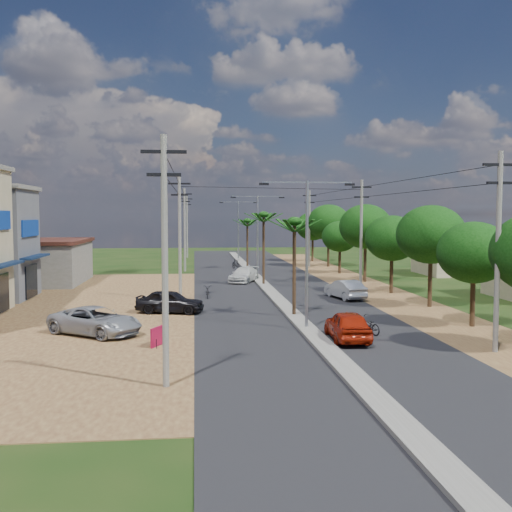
% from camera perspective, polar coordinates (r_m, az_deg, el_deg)
% --- Properties ---
extents(ground, '(160.00, 160.00, 0.00)m').
position_cam_1_polar(ground, '(32.49, 4.82, -7.05)').
color(ground, black).
rests_on(ground, ground).
extents(road, '(12.00, 110.00, 0.04)m').
position_cam_1_polar(road, '(47.12, 1.43, -3.56)').
color(road, black).
rests_on(road, ground).
extents(median, '(1.00, 90.00, 0.18)m').
position_cam_1_polar(median, '(50.06, 0.99, -3.03)').
color(median, '#605E56').
rests_on(median, ground).
extents(dirt_lot_west, '(18.00, 46.00, 0.04)m').
position_cam_1_polar(dirt_lot_west, '(40.83, -18.69, -4.95)').
color(dirt_lot_west, '#54301D').
rests_on(dirt_lot_west, ground).
extents(dirt_shoulder_east, '(5.00, 90.00, 0.03)m').
position_cam_1_polar(dirt_shoulder_east, '(48.93, 11.37, -3.36)').
color(dirt_shoulder_east, '#54301D').
rests_on(dirt_shoulder_east, ground).
extents(low_shed, '(10.40, 10.40, 3.95)m').
position_cam_1_polar(low_shed, '(57.50, -21.04, -0.51)').
color(low_shed, '#605E56').
rests_on(low_shed, ground).
extents(house_east_far, '(7.60, 7.50, 4.60)m').
position_cam_1_polar(house_east_far, '(65.28, 18.52, 0.43)').
color(house_east_far, '#9B9269').
rests_on(house_east_far, ground).
extents(tree_east_b, '(4.00, 4.00, 5.83)m').
position_cam_1_polar(tree_east_b, '(34.91, 20.03, 0.30)').
color(tree_east_b, black).
rests_on(tree_east_b, ground).
extents(tree_east_c, '(4.60, 4.60, 6.83)m').
position_cam_1_polar(tree_east_c, '(41.42, 16.33, 1.97)').
color(tree_east_c, black).
rests_on(tree_east_c, ground).
extents(tree_east_d, '(4.20, 4.20, 6.13)m').
position_cam_1_polar(tree_east_d, '(47.90, 12.82, 1.65)').
color(tree_east_d, black).
rests_on(tree_east_d, ground).
extents(tree_east_e, '(4.80, 4.80, 7.14)m').
position_cam_1_polar(tree_east_e, '(55.56, 10.38, 2.77)').
color(tree_east_e, black).
rests_on(tree_east_e, ground).
extents(tree_east_f, '(3.80, 3.80, 5.52)m').
position_cam_1_polar(tree_east_f, '(63.22, 7.99, 1.85)').
color(tree_east_f, black).
rests_on(tree_east_f, ground).
extents(tree_east_g, '(5.00, 5.00, 7.38)m').
position_cam_1_polar(tree_east_g, '(71.10, 6.93, 3.18)').
color(tree_east_g, black).
rests_on(tree_east_g, ground).
extents(tree_east_h, '(4.40, 4.40, 6.52)m').
position_cam_1_polar(tree_east_h, '(78.87, 5.42, 2.84)').
color(tree_east_h, black).
rests_on(tree_east_h, ground).
extents(palm_median_near, '(2.00, 2.00, 6.15)m').
position_cam_1_polar(palm_median_near, '(35.83, 3.68, 2.90)').
color(palm_median_near, black).
rests_on(palm_median_near, ground).
extents(palm_median_mid, '(2.00, 2.00, 6.55)m').
position_cam_1_polar(palm_median_mid, '(51.68, 0.73, 3.65)').
color(palm_median_mid, black).
rests_on(palm_median_mid, ground).
extents(palm_median_far, '(2.00, 2.00, 5.85)m').
position_cam_1_polar(palm_median_far, '(67.60, -0.83, 3.19)').
color(palm_median_far, black).
rests_on(palm_median_far, ground).
extents(streetlight_near, '(5.10, 0.18, 8.00)m').
position_cam_1_polar(streetlight_near, '(31.92, 4.87, 1.41)').
color(streetlight_near, gray).
rests_on(streetlight_near, ground).
extents(streetlight_mid, '(5.10, 0.18, 8.00)m').
position_cam_1_polar(streetlight_mid, '(56.66, 0.15, 2.55)').
color(streetlight_mid, gray).
rests_on(streetlight_mid, ground).
extents(streetlight_far, '(5.10, 0.18, 8.00)m').
position_cam_1_polar(streetlight_far, '(81.56, -1.70, 2.99)').
color(streetlight_far, gray).
rests_on(streetlight_far, ground).
extents(utility_pole_w_a, '(1.60, 0.24, 9.00)m').
position_cam_1_polar(utility_pole_w_a, '(21.41, -8.68, 0.04)').
color(utility_pole_w_a, '#605E56').
rests_on(utility_pole_w_a, ground).
extents(utility_pole_w_b, '(1.60, 0.24, 9.00)m').
position_cam_1_polar(utility_pole_w_b, '(43.37, -7.27, 2.04)').
color(utility_pole_w_b, '#605E56').
rests_on(utility_pole_w_b, ground).
extents(utility_pole_w_c, '(1.60, 0.24, 9.00)m').
position_cam_1_polar(utility_pole_w_c, '(65.36, -6.81, 2.69)').
color(utility_pole_w_c, '#605E56').
rests_on(utility_pole_w_c, ground).
extents(utility_pole_w_d, '(1.60, 0.24, 9.00)m').
position_cam_1_polar(utility_pole_w_d, '(86.35, -6.59, 3.00)').
color(utility_pole_w_d, '#605E56').
rests_on(utility_pole_w_d, ground).
extents(utility_pole_e_a, '(1.60, 0.24, 9.00)m').
position_cam_1_polar(utility_pole_e_a, '(28.72, 22.06, 0.79)').
color(utility_pole_e_a, '#605E56').
rests_on(utility_pole_e_a, ground).
extents(utility_pole_e_b, '(1.60, 0.24, 9.00)m').
position_cam_1_polar(utility_pole_e_b, '(49.23, 9.99, 2.24)').
color(utility_pole_e_b, '#605E56').
rests_on(utility_pole_e_b, ground).
extents(utility_pole_e_c, '(1.60, 0.24, 9.00)m').
position_cam_1_polar(utility_pole_e_c, '(70.64, 5.10, 2.80)').
color(utility_pole_e_c, '#605E56').
rests_on(utility_pole_e_c, ground).
extents(car_red_near, '(1.92, 4.40, 1.48)m').
position_cam_1_polar(car_red_near, '(29.87, 8.72, -6.61)').
color(car_red_near, maroon).
rests_on(car_red_near, ground).
extents(car_silver_mid, '(2.38, 4.44, 1.39)m').
position_cam_1_polar(car_silver_mid, '(44.33, 8.48, -3.20)').
color(car_silver_mid, '#94989C').
rests_on(car_silver_mid, ground).
extents(car_white_far, '(3.44, 4.93, 1.33)m').
position_cam_1_polar(car_white_far, '(54.60, -1.18, -1.84)').
color(car_white_far, '#B4B4B0').
rests_on(car_white_far, ground).
extents(car_parked_silver, '(5.53, 4.91, 1.42)m').
position_cam_1_polar(car_parked_silver, '(31.98, -15.05, -6.05)').
color(car_parked_silver, '#94989C').
rests_on(car_parked_silver, ground).
extents(car_parked_dark, '(4.53, 2.65, 1.45)m').
position_cam_1_polar(car_parked_dark, '(37.96, -8.18, -4.36)').
color(car_parked_dark, black).
rests_on(car_parked_dark, ground).
extents(moto_rider_east, '(1.25, 1.93, 0.96)m').
position_cam_1_polar(moto_rider_east, '(31.62, 10.63, -6.53)').
color(moto_rider_east, black).
rests_on(moto_rider_east, ground).
extents(moto_rider_west_a, '(0.65, 1.82, 0.95)m').
position_cam_1_polar(moto_rider_west_a, '(44.58, -4.62, -3.41)').
color(moto_rider_west_a, black).
rests_on(moto_rider_west_a, ground).
extents(moto_rider_west_b, '(1.20, 1.96, 1.14)m').
position_cam_1_polar(moto_rider_west_b, '(67.60, -1.94, -0.80)').
color(moto_rider_west_b, black).
rests_on(moto_rider_west_b, ground).
extents(roadside_sign, '(0.55, 1.09, 0.95)m').
position_cam_1_polar(roadside_sign, '(28.67, -9.41, -7.61)').
color(roadside_sign, maroon).
rests_on(roadside_sign, ground).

